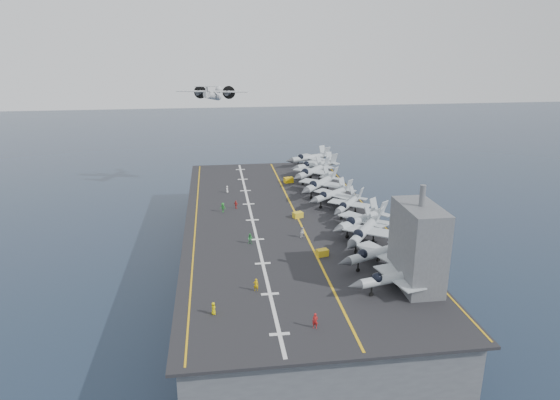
{
  "coord_description": "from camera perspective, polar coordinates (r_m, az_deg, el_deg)",
  "views": [
    {
      "loc": [
        -12.91,
        -91.58,
        44.26
      ],
      "look_at": [
        0.0,
        4.0,
        13.0
      ],
      "focal_mm": 32.0,
      "sensor_mm": 36.0,
      "label": 1
    }
  ],
  "objects": [
    {
      "name": "deck_edge_stbd",
      "position": [
        102.56,
        10.61,
        -1.63
      ],
      "size": [
        0.25,
        90.0,
        0.02
      ],
      "primitive_type": "cube",
      "color": "gold",
      "rests_on": "flight_deck"
    },
    {
      "name": "crew_6",
      "position": [
        62.87,
        4.04,
        -13.61
      ],
      "size": [
        1.4,
        1.18,
        1.99
      ],
      "primitive_type": "imported",
      "color": "#B21919",
      "rests_on": "flight_deck"
    },
    {
      "name": "fighter_jet_9",
      "position": [
        139.57,
        3.43,
        4.92
      ],
      "size": [
        16.82,
        14.5,
        4.92
      ],
      "primitive_type": null,
      "color": "#9097A1",
      "rests_on": "flight_deck"
    },
    {
      "name": "fighter_jet_2",
      "position": [
        86.73,
        9.59,
        -3.42
      ],
      "size": [
        16.86,
        18.14,
        5.24
      ],
      "primitive_type": null,
      "color": "#8D959C",
      "rests_on": "flight_deck"
    },
    {
      "name": "tow_cart_b",
      "position": [
        98.98,
        2.05,
        -1.71
      ],
      "size": [
        2.19,
        1.82,
        1.13
      ],
      "primitive_type": null,
      "color": "gold",
      "rests_on": "flight_deck"
    },
    {
      "name": "fighter_jet_7",
      "position": [
        124.15,
        3.66,
        3.35
      ],
      "size": [
        17.6,
        18.04,
        5.26
      ],
      "primitive_type": null,
      "color": "#A2ABB2",
      "rests_on": "flight_deck"
    },
    {
      "name": "crew_4",
      "position": [
        104.48,
        -5.06,
        -0.52
      ],
      "size": [
        1.25,
        1.14,
        1.74
      ],
      "primitive_type": "imported",
      "color": "red",
      "rests_on": "flight_deck"
    },
    {
      "name": "flight_deck",
      "position": [
        98.56,
        0.31,
        -2.26
      ],
      "size": [
        38.0,
        92.0,
        0.4
      ],
      "primitive_type": "cube",
      "color": "black",
      "rests_on": "hull"
    },
    {
      "name": "fighter_jet_5",
      "position": [
        107.01,
        5.95,
        0.73
      ],
      "size": [
        16.1,
        15.45,
        4.67
      ],
      "primitive_type": null,
      "color": "gray",
      "rests_on": "flight_deck"
    },
    {
      "name": "crew_3",
      "position": [
        102.55,
        -6.55,
        -0.86
      ],
      "size": [
        1.4,
        1.17,
        1.98
      ],
      "primitive_type": "imported",
      "color": "#1F7F27",
      "rests_on": "flight_deck"
    },
    {
      "name": "fighter_jet_0",
      "position": [
        72.04,
        12.97,
        -8.55
      ],
      "size": [
        14.76,
        11.57,
        4.54
      ],
      "primitive_type": null,
      "color": "gray",
      "rests_on": "flight_deck"
    },
    {
      "name": "crew_1",
      "position": [
        71.08,
        -2.76,
        -9.65
      ],
      "size": [
        1.17,
        0.8,
        1.9
      ],
      "primitive_type": "imported",
      "color": "#D0A004",
      "rests_on": "flight_deck"
    },
    {
      "name": "transport_plane",
      "position": [
        149.18,
        -7.71,
        11.72
      ],
      "size": [
        24.0,
        19.2,
        4.98
      ],
      "primitive_type": null,
      "color": "white"
    },
    {
      "name": "crew_5",
      "position": [
        115.37,
        -6.06,
        1.22
      ],
      "size": [
        0.89,
        1.13,
        1.67
      ],
      "primitive_type": "imported",
      "color": "silver",
      "rests_on": "flight_deck"
    },
    {
      "name": "hull",
      "position": [
        100.48,
        0.31,
        -5.04
      ],
      "size": [
        36.0,
        90.0,
        10.0
      ],
      "primitive_type": "cube",
      "color": "#56595E",
      "rests_on": "ground"
    },
    {
      "name": "fighter_jet_3",
      "position": [
        92.16,
        9.28,
        -2.16
      ],
      "size": [
        17.49,
        16.53,
        5.06
      ],
      "primitive_type": null,
      "color": "gray",
      "rests_on": "flight_deck"
    },
    {
      "name": "crew_7",
      "position": [
        89.09,
        2.61,
        -3.71
      ],
      "size": [
        1.39,
        1.43,
        2.0
      ],
      "primitive_type": "imported",
      "color": "silver",
      "rests_on": "flight_deck"
    },
    {
      "name": "fighter_jet_8",
      "position": [
        131.47,
        4.13,
        4.09
      ],
      "size": [
        16.82,
        14.5,
        4.92
      ],
      "primitive_type": null,
      "color": "#9097A1",
      "rests_on": "flight_deck"
    },
    {
      "name": "ground",
      "position": [
        102.53,
        0.3,
        -7.62
      ],
      "size": [
        500.0,
        500.0,
        0.0
      ],
      "primitive_type": "plane",
      "color": "#142135",
      "rests_on": "ground"
    },
    {
      "name": "fighter_jet_6",
      "position": [
        113.74,
        4.58,
        1.97
      ],
      "size": [
        17.43,
        18.19,
        5.28
      ],
      "primitive_type": null,
      "color": "#90969E",
      "rests_on": "flight_deck"
    },
    {
      "name": "tow_cart_a",
      "position": [
        82.17,
        4.86,
        -6.02
      ],
      "size": [
        2.1,
        1.63,
        1.12
      ],
      "primitive_type": null,
      "color": "gold",
      "rests_on": "flight_deck"
    },
    {
      "name": "landing_centerline",
      "position": [
        97.88,
        -3.17,
        -2.3
      ],
      "size": [
        0.5,
        90.0,
        0.02
      ],
      "primitive_type": "cube",
      "color": "silver",
      "rests_on": "flight_deck"
    },
    {
      "name": "deck_edge_port",
      "position": [
        97.72,
        -9.62,
        -2.57
      ],
      "size": [
        0.25,
        90.0,
        0.02
      ],
      "primitive_type": "cube",
      "color": "gold",
      "rests_on": "flight_deck"
    },
    {
      "name": "fighter_jet_1",
      "position": [
        79.13,
        11.05,
        -5.86
      ],
      "size": [
        16.07,
        13.79,
        4.71
      ],
      "primitive_type": null,
      "color": "gray",
      "rests_on": "flight_deck"
    },
    {
      "name": "crew_2",
      "position": [
        86.52,
        -3.41,
        -4.44
      ],
      "size": [
        1.33,
        1.13,
        1.88
      ],
      "primitive_type": "imported",
      "color": "green",
      "rests_on": "flight_deck"
    },
    {
      "name": "island_superstructure",
      "position": [
        72.57,
        15.56,
        -4.04
      ],
      "size": [
        5.0,
        10.0,
        15.0
      ],
      "primitive_type": null,
      "color": "#56595E",
      "rests_on": "flight_deck"
    },
    {
      "name": "crew_0",
      "position": [
        66.12,
        -7.62,
        -12.17
      ],
      "size": [
        0.85,
        1.12,
        1.69
      ],
      "primitive_type": "imported",
      "color": "#D6C508",
      "rests_on": "flight_deck"
    },
    {
      "name": "fighter_jet_4",
      "position": [
        101.38,
        7.8,
        -0.4
      ],
      "size": [
        14.46,
        15.36,
        4.44
      ],
      "primitive_type": null,
      "color": "gray",
      "rests_on": "flight_deck"
    },
    {
      "name": "foul_line",
      "position": [
        98.92,
        2.03,
        -2.06
      ],
      "size": [
        0.35,
        90.0,
        0.02
      ],
      "primitive_type": "cube",
      "color": "gold",
      "rests_on": "flight_deck"
    },
    {
      "name": "tow_cart_c",
      "position": [
        123.04,
        0.99,
        2.3
      ],
      "size": [
        2.43,
        1.85,
        1.3
      ],
      "primitive_type": null,
      "color": "gold",
      "rests_on": "flight_deck"
    }
  ]
}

